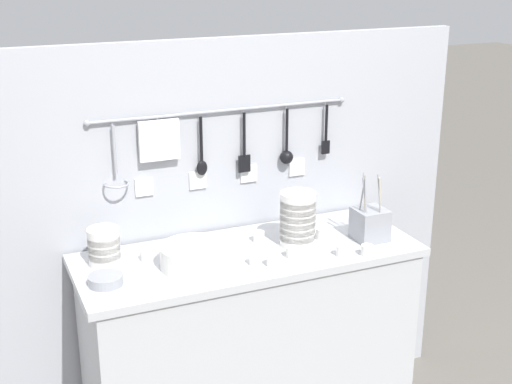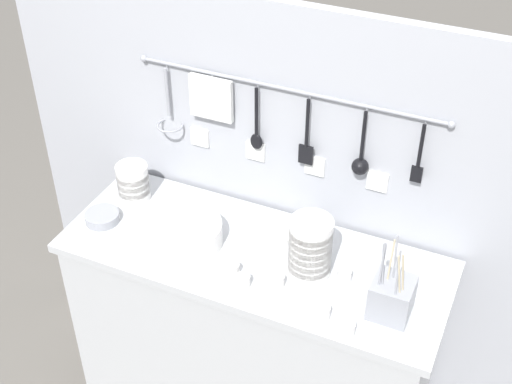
# 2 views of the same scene
# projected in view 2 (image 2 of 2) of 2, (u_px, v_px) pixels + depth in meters

# --- Properties ---
(counter) EXTENTS (1.31, 0.50, 0.87)m
(counter) POSITION_uv_depth(u_px,v_px,m) (254.00, 341.00, 2.64)
(counter) COLOR #B7BABC
(counter) RESTS_ON ground
(back_wall) EXTENTS (2.11, 0.11, 1.64)m
(back_wall) POSITION_uv_depth(u_px,v_px,m) (285.00, 216.00, 2.61)
(back_wall) COLOR #A8AAB2
(back_wall) RESTS_ON ground
(bowl_stack_back_corner) EXTENTS (0.12, 0.12, 0.14)m
(bowl_stack_back_corner) POSITION_uv_depth(u_px,v_px,m) (133.00, 182.00, 2.58)
(bowl_stack_back_corner) COLOR white
(bowl_stack_back_corner) RESTS_ON counter
(bowl_stack_nested_right) EXTENTS (0.14, 0.14, 0.21)m
(bowl_stack_nested_right) POSITION_uv_depth(u_px,v_px,m) (310.00, 248.00, 2.24)
(bowl_stack_nested_right) COLOR white
(bowl_stack_nested_right) RESTS_ON counter
(plate_stack) EXTENTS (0.25, 0.25, 0.08)m
(plate_stack) POSITION_uv_depth(u_px,v_px,m) (186.00, 233.00, 2.39)
(plate_stack) COLOR white
(plate_stack) RESTS_ON counter
(steel_mixing_bowl) EXTENTS (0.12, 0.12, 0.03)m
(steel_mixing_bowl) POSITION_uv_depth(u_px,v_px,m) (102.00, 217.00, 2.50)
(steel_mixing_bowl) COLOR #93969E
(steel_mixing_bowl) RESTS_ON counter
(cutlery_caddy) EXTENTS (0.12, 0.12, 0.28)m
(cutlery_caddy) POSITION_uv_depth(u_px,v_px,m) (392.00, 297.00, 2.12)
(cutlery_caddy) COLOR #93969E
(cutlery_caddy) RESTS_ON counter
(cup_centre) EXTENTS (0.05, 0.05, 0.04)m
(cup_centre) POSITION_uv_depth(u_px,v_px,m) (232.00, 269.00, 2.28)
(cup_centre) COLOR white
(cup_centre) RESTS_ON counter
(cup_front_right) EXTENTS (0.05, 0.05, 0.04)m
(cup_front_right) POSITION_uv_depth(u_px,v_px,m) (283.00, 241.00, 2.39)
(cup_front_right) COLOR white
(cup_front_right) RESTS_ON counter
(cup_edge_far) EXTENTS (0.05, 0.05, 0.04)m
(cup_edge_far) POSITION_uv_depth(u_px,v_px,m) (323.00, 312.00, 2.14)
(cup_edge_far) COLOR white
(cup_edge_far) RESTS_ON counter
(cup_back_right) EXTENTS (0.05, 0.05, 0.04)m
(cup_back_right) POSITION_uv_depth(u_px,v_px,m) (166.00, 207.00, 2.54)
(cup_back_right) COLOR white
(cup_back_right) RESTS_ON counter
(cup_back_left) EXTENTS (0.05, 0.05, 0.04)m
(cup_back_left) POSITION_uv_depth(u_px,v_px,m) (347.00, 328.00, 2.08)
(cup_back_left) COLOR white
(cup_back_left) RESTS_ON counter
(cup_edge_near) EXTENTS (0.05, 0.05, 0.04)m
(cup_edge_near) POSITION_uv_depth(u_px,v_px,m) (277.00, 281.00, 2.24)
(cup_edge_near) COLOR white
(cup_edge_near) RESTS_ON counter
(cup_by_caddy) EXTENTS (0.05, 0.05, 0.04)m
(cup_by_caddy) POSITION_uv_depth(u_px,v_px,m) (243.00, 281.00, 2.24)
(cup_by_caddy) COLOR white
(cup_by_caddy) RESTS_ON counter
(cup_beside_plates) EXTENTS (0.05, 0.05, 0.04)m
(cup_beside_plates) POSITION_uv_depth(u_px,v_px,m) (345.00, 275.00, 2.26)
(cup_beside_plates) COLOR white
(cup_beside_plates) RESTS_ON counter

